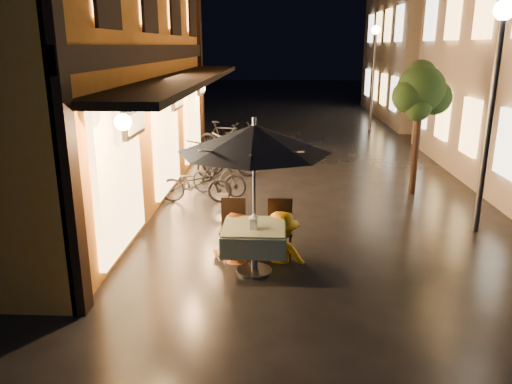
# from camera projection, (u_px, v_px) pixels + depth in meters

# --- Properties ---
(ground) EXTENTS (90.00, 90.00, 0.00)m
(ground) POSITION_uv_depth(u_px,v_px,m) (330.00, 272.00, 7.93)
(ground) COLOR black
(ground) RESTS_ON ground
(west_building) EXTENTS (5.90, 11.40, 7.40)m
(west_building) POSITION_uv_depth(u_px,v_px,m) (59.00, 34.00, 10.97)
(west_building) COLOR orange
(west_building) RESTS_ON ground
(east_building_far) EXTENTS (7.30, 10.30, 7.30)m
(east_building_far) POSITION_uv_depth(u_px,v_px,m) (455.00, 41.00, 23.79)
(east_building_far) COLOR #B7A78F
(east_building_far) RESTS_ON ground
(street_tree) EXTENTS (1.43, 1.20, 3.15)m
(street_tree) POSITION_uv_depth(u_px,v_px,m) (421.00, 93.00, 11.45)
(street_tree) COLOR black
(street_tree) RESTS_ON ground
(streetlamp_near) EXTENTS (0.36, 0.36, 4.23)m
(streetlamp_near) POSITION_uv_depth(u_px,v_px,m) (495.00, 77.00, 8.88)
(streetlamp_near) COLOR #59595E
(streetlamp_near) RESTS_ON ground
(streetlamp_far) EXTENTS (0.36, 0.36, 4.23)m
(streetlamp_far) POSITION_uv_depth(u_px,v_px,m) (374.00, 59.00, 20.37)
(streetlamp_far) COLOR #59595E
(streetlamp_far) RESTS_ON ground
(cafe_table) EXTENTS (0.99, 0.99, 0.78)m
(cafe_table) POSITION_uv_depth(u_px,v_px,m) (254.00, 237.00, 7.78)
(cafe_table) COLOR #59595E
(cafe_table) RESTS_ON ground
(patio_umbrella) EXTENTS (2.30, 2.30, 2.46)m
(patio_umbrella) POSITION_uv_depth(u_px,v_px,m) (254.00, 139.00, 7.34)
(patio_umbrella) COLOR #59595E
(patio_umbrella) RESTS_ON ground
(cafe_chair_left) EXTENTS (0.42, 0.42, 0.97)m
(cafe_chair_left) POSITION_uv_depth(u_px,v_px,m) (233.00, 224.00, 8.52)
(cafe_chair_left) COLOR black
(cafe_chair_left) RESTS_ON ground
(cafe_chair_right) EXTENTS (0.42, 0.42, 0.97)m
(cafe_chair_right) POSITION_uv_depth(u_px,v_px,m) (280.00, 224.00, 8.48)
(cafe_chair_right) COLOR black
(cafe_chair_right) RESTS_ON ground
(table_lantern) EXTENTS (0.16, 0.16, 0.25)m
(table_lantern) POSITION_uv_depth(u_px,v_px,m) (254.00, 220.00, 7.56)
(table_lantern) COLOR white
(table_lantern) RESTS_ON cafe_table
(person_orange) EXTENTS (0.85, 0.71, 1.59)m
(person_orange) POSITION_uv_depth(u_px,v_px,m) (234.00, 214.00, 8.24)
(person_orange) COLOR #CD6C2C
(person_orange) RESTS_ON ground
(person_yellow) EXTENTS (1.17, 0.84, 1.63)m
(person_yellow) POSITION_uv_depth(u_px,v_px,m) (282.00, 213.00, 8.19)
(person_yellow) COLOR #EE9E03
(person_yellow) RESTS_ON ground
(bicycle_0) EXTENTS (1.65, 0.59, 0.86)m
(bicycle_0) POSITION_uv_depth(u_px,v_px,m) (196.00, 184.00, 11.36)
(bicycle_0) COLOR black
(bicycle_0) RESTS_ON ground
(bicycle_1) EXTENTS (1.53, 0.97, 0.89)m
(bicycle_1) POSITION_uv_depth(u_px,v_px,m) (218.00, 177.00, 11.88)
(bicycle_1) COLOR black
(bicycle_1) RESTS_ON ground
(bicycle_2) EXTENTS (1.75, 0.94, 0.87)m
(bicycle_2) POSITION_uv_depth(u_px,v_px,m) (228.00, 162.00, 13.50)
(bicycle_2) COLOR black
(bicycle_2) RESTS_ON ground
(bicycle_3) EXTENTS (1.61, 0.52, 0.96)m
(bicycle_3) POSITION_uv_depth(u_px,v_px,m) (230.00, 158.00, 13.74)
(bicycle_3) COLOR black
(bicycle_3) RESTS_ON ground
(bicycle_4) EXTENTS (1.76, 0.89, 0.88)m
(bicycle_4) POSITION_uv_depth(u_px,v_px,m) (232.00, 147.00, 15.39)
(bicycle_4) COLOR black
(bicycle_4) RESTS_ON ground
(bicycle_5) EXTENTS (1.93, 0.94, 1.12)m
(bicycle_5) POSITION_uv_depth(u_px,v_px,m) (224.00, 139.00, 16.14)
(bicycle_5) COLOR black
(bicycle_5) RESTS_ON ground
(bicycle_6) EXTENTS (1.94, 1.22, 0.96)m
(bicycle_6) POSITION_uv_depth(u_px,v_px,m) (236.00, 138.00, 16.65)
(bicycle_6) COLOR black
(bicycle_6) RESTS_ON ground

